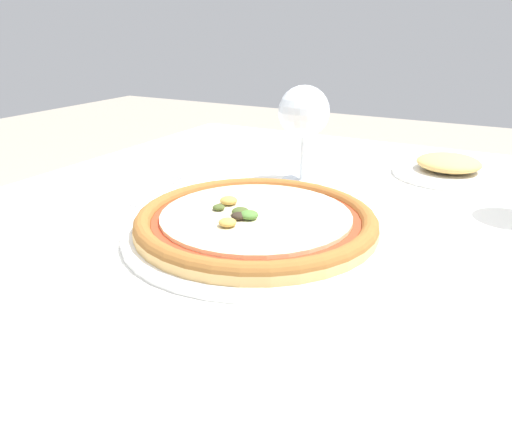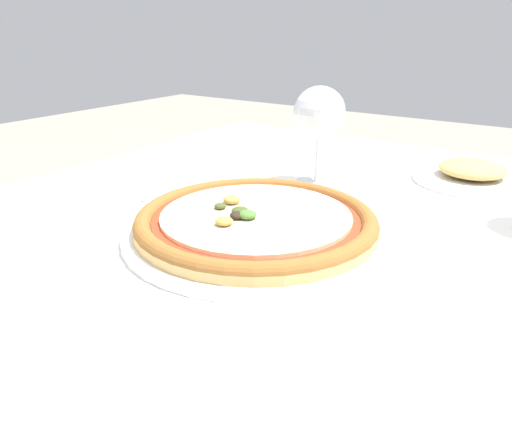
% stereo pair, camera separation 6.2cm
% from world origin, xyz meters
% --- Properties ---
extents(dining_table, '(1.26, 1.04, 0.75)m').
position_xyz_m(dining_table, '(0.00, 0.00, 0.66)').
color(dining_table, '#997047').
rests_on(dining_table, ground_plane).
extents(pizza_plate, '(0.34, 0.34, 0.04)m').
position_xyz_m(pizza_plate, '(-0.17, -0.08, 0.77)').
color(pizza_plate, white).
rests_on(pizza_plate, dining_table).
extents(fork, '(0.05, 0.17, 0.00)m').
position_xyz_m(fork, '(-0.39, 0.01, 0.75)').
color(fork, silver).
rests_on(fork, dining_table).
extents(wine_glass_far_right, '(0.08, 0.08, 0.16)m').
position_xyz_m(wine_glass_far_right, '(-0.21, 0.15, 0.86)').
color(wine_glass_far_right, silver).
rests_on(wine_glass_far_right, dining_table).
extents(side_plate, '(0.19, 0.19, 0.04)m').
position_xyz_m(side_plate, '(0.01, 0.31, 0.76)').
color(side_plate, white).
rests_on(side_plate, dining_table).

